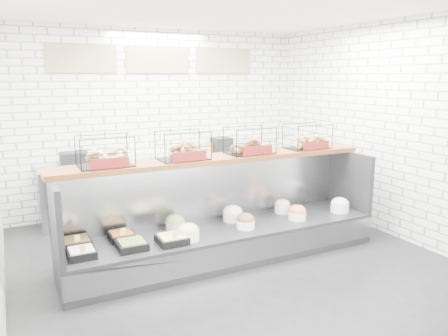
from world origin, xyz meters
TOP-DOWN VIEW (x-y plane):
  - ground at (0.00, 0.00)m, footprint 5.50×5.50m
  - room_shell at (0.00, 0.60)m, footprint 5.02×5.51m
  - display_case at (-0.01, 0.34)m, footprint 4.00×0.90m
  - bagel_shelf at (0.00, 0.52)m, footprint 4.10×0.50m
  - prep_counter at (-0.01, 2.43)m, footprint 4.00×0.60m

SIDE VIEW (x-z plane):
  - ground at x=0.00m, z-range 0.00..0.00m
  - display_case at x=-0.01m, z-range -0.27..0.93m
  - prep_counter at x=-0.01m, z-range -0.13..1.07m
  - bagel_shelf at x=0.00m, z-range 1.17..1.57m
  - room_shell at x=0.00m, z-range 0.55..3.56m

